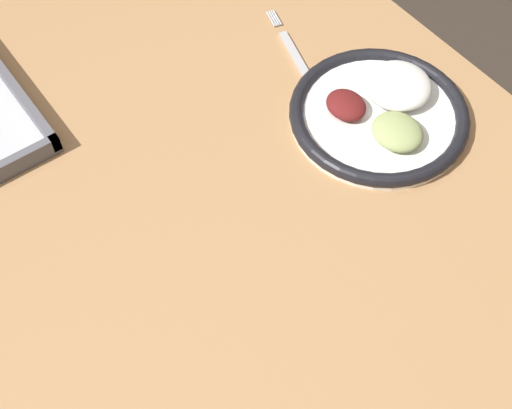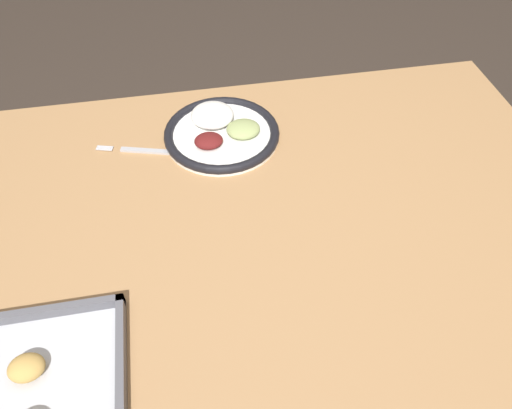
# 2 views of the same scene
# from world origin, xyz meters

# --- Properties ---
(ground_plane) EXTENTS (8.00, 8.00, 0.00)m
(ground_plane) POSITION_xyz_m (0.00, 0.00, 0.00)
(ground_plane) COLOR #382D26
(dining_table) EXTENTS (1.26, 0.84, 0.76)m
(dining_table) POSITION_xyz_m (0.00, 0.00, 0.65)
(dining_table) COLOR #AD7F51
(dining_table) RESTS_ON ground_plane
(dinner_plate) EXTENTS (0.25, 0.25, 0.04)m
(dinner_plate) POSITION_xyz_m (0.05, -0.24, 0.77)
(dinner_plate) COLOR white
(dinner_plate) RESTS_ON dining_table
(fork) EXTENTS (0.19, 0.07, 0.00)m
(fork) POSITION_xyz_m (0.21, -0.22, 0.76)
(fork) COLOR #B2B2B7
(fork) RESTS_ON dining_table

